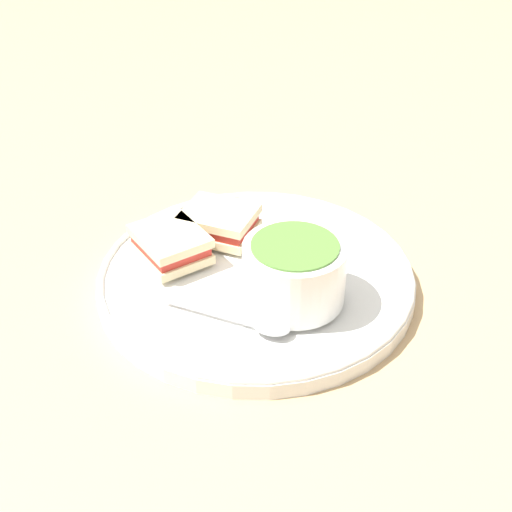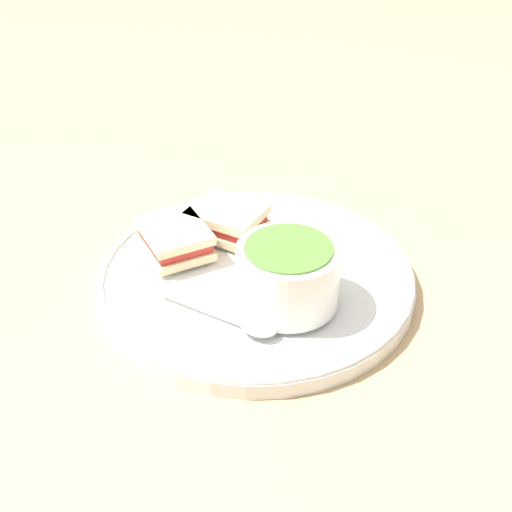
% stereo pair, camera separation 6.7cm
% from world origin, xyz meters
% --- Properties ---
extents(ground_plane, '(2.40, 2.40, 0.00)m').
position_xyz_m(ground_plane, '(0.00, 0.00, 0.00)').
color(ground_plane, tan).
extents(plate, '(0.30, 0.30, 0.02)m').
position_xyz_m(plate, '(0.00, 0.00, 0.01)').
color(plate, white).
rests_on(plate, ground_plane).
extents(soup_bowl, '(0.09, 0.09, 0.06)m').
position_xyz_m(soup_bowl, '(0.05, 0.03, 0.05)').
color(soup_bowl, white).
rests_on(soup_bowl, plate).
extents(spoon, '(0.07, 0.11, 0.01)m').
position_xyz_m(spoon, '(0.08, -0.00, 0.02)').
color(spoon, silver).
rests_on(spoon, plate).
extents(sandwich_half_near, '(0.08, 0.09, 0.03)m').
position_xyz_m(sandwich_half_near, '(-0.06, -0.03, 0.03)').
color(sandwich_half_near, beige).
rests_on(sandwich_half_near, plate).
extents(sandwich_half_far, '(0.09, 0.09, 0.03)m').
position_xyz_m(sandwich_half_far, '(-0.03, -0.08, 0.03)').
color(sandwich_half_far, beige).
rests_on(sandwich_half_far, plate).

